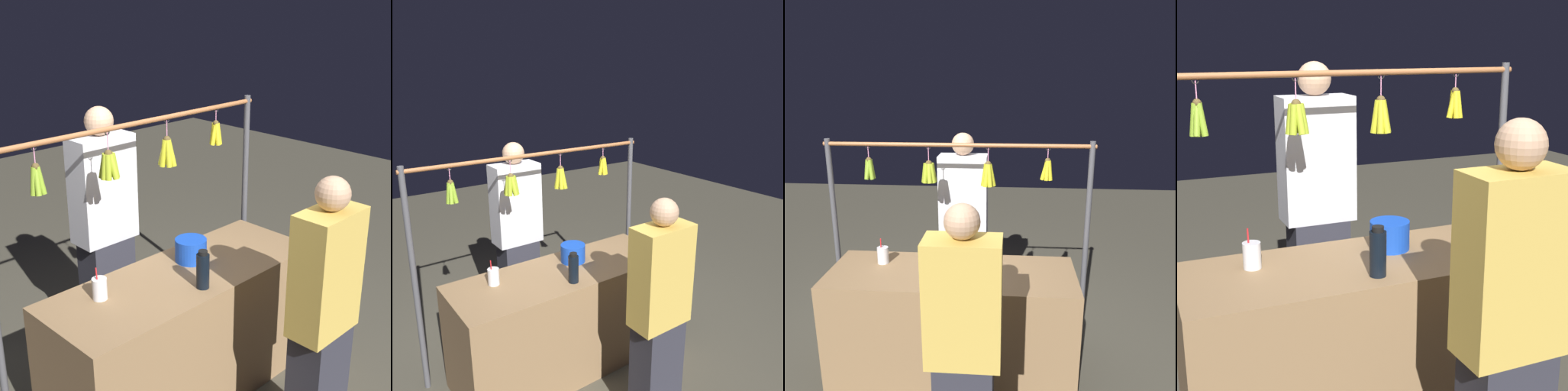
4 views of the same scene
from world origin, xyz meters
TOP-DOWN VIEW (x-y plane):
  - ground_plane at (0.00, 0.00)m, footprint 12.00×12.00m
  - market_counter at (0.00, 0.00)m, footprint 1.82×0.66m
  - display_rack at (0.00, -0.40)m, footprint 2.13×0.14m
  - water_bottle at (0.04, 0.20)m, footprint 0.08×0.08m
  - blue_bucket at (-0.16, -0.10)m, footprint 0.20×0.20m
  - drink_cup at (0.54, -0.11)m, footprint 0.09×0.09m
  - vendor_person at (0.00, -0.80)m, footprint 0.43×0.23m
  - customer_person at (-0.19, 0.87)m, footprint 0.39×0.21m

SIDE VIEW (x-z plane):
  - ground_plane at x=0.00m, z-range 0.00..0.00m
  - market_counter at x=0.00m, z-range 0.00..0.87m
  - customer_person at x=-0.19m, z-range -0.01..1.65m
  - vendor_person at x=0.00m, z-range -0.01..1.78m
  - drink_cup at x=0.54m, z-range 0.84..1.03m
  - blue_bucket at x=-0.16m, z-range 0.87..1.02m
  - water_bottle at x=0.04m, z-range 0.87..1.10m
  - display_rack at x=0.00m, z-range 0.36..2.15m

